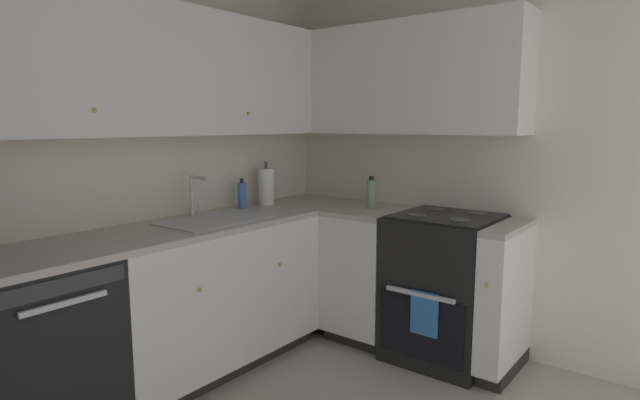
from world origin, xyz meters
TOP-DOWN VIEW (x-y plane):
  - wall_back at (0.00, 1.45)m, footprint 3.52×0.05m
  - wall_right at (1.74, 0.00)m, footprint 0.05×2.95m
  - dishwasher at (-0.60, 1.12)m, footprint 0.60×0.63m
  - lower_cabinets_back at (0.41, 1.13)m, footprint 1.41×0.62m
  - countertop_back at (0.41, 1.12)m, footprint 2.61×0.60m
  - lower_cabinets_right at (1.41, 0.36)m, footprint 0.62×1.24m
  - countertop_right at (1.41, 0.36)m, footprint 0.60×1.24m
  - oven_range at (1.43, 0.05)m, footprint 0.68×0.62m
  - upper_cabinets_back at (0.25, 1.26)m, footprint 2.29×0.34m
  - upper_cabinets_right at (1.55, 0.53)m, footprint 0.32×1.79m
  - sink at (0.47, 1.09)m, footprint 0.66×0.40m
  - faucet at (0.47, 1.30)m, footprint 0.07×0.16m
  - soap_bottle at (0.88, 1.30)m, footprint 0.06×0.06m
  - paper_towel_roll at (1.10, 1.28)m, footprint 0.11×0.11m
  - oil_bottle at (1.41, 0.59)m, footprint 0.06×0.06m

SIDE VIEW (x-z plane):
  - dishwasher at x=-0.60m, z-range 0.00..0.88m
  - lower_cabinets_back at x=0.41m, z-range 0.00..0.89m
  - lower_cabinets_right at x=1.41m, z-range 0.00..0.89m
  - oven_range at x=1.43m, z-range -0.07..1.00m
  - sink at x=0.47m, z-range 0.83..0.93m
  - countertop_back at x=0.41m, z-range 0.88..0.92m
  - countertop_right at x=1.41m, z-range 0.88..0.92m
  - soap_bottle at x=0.88m, z-range 0.91..1.11m
  - oil_bottle at x=1.41m, z-range 0.91..1.13m
  - paper_towel_roll at x=1.10m, z-range 0.89..1.21m
  - faucet at x=0.47m, z-range 0.94..1.20m
  - wall_back at x=0.00m, z-range 0.00..2.48m
  - wall_right at x=1.74m, z-range 0.00..2.48m
  - upper_cabinets_back at x=0.25m, z-range 1.42..2.15m
  - upper_cabinets_right at x=1.55m, z-range 1.42..2.15m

